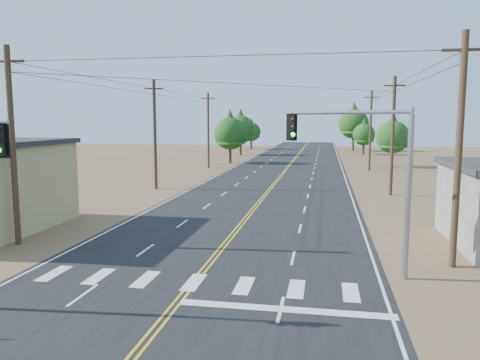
# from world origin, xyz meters

# --- Properties ---
(road) EXTENTS (15.00, 200.00, 0.02)m
(road) POSITION_xyz_m (0.00, 30.00, 0.01)
(road) COLOR black
(road) RESTS_ON ground
(utility_pole_left_near) EXTENTS (1.80, 0.30, 10.00)m
(utility_pole_left_near) POSITION_xyz_m (-10.50, 12.00, 5.12)
(utility_pole_left_near) COLOR #4C3826
(utility_pole_left_near) RESTS_ON ground
(utility_pole_left_mid) EXTENTS (1.80, 0.30, 10.00)m
(utility_pole_left_mid) POSITION_xyz_m (-10.50, 32.00, 5.12)
(utility_pole_left_mid) COLOR #4C3826
(utility_pole_left_mid) RESTS_ON ground
(utility_pole_left_far) EXTENTS (1.80, 0.30, 10.00)m
(utility_pole_left_far) POSITION_xyz_m (-10.50, 52.00, 5.12)
(utility_pole_left_far) COLOR #4C3826
(utility_pole_left_far) RESTS_ON ground
(utility_pole_right_near) EXTENTS (1.80, 0.30, 10.00)m
(utility_pole_right_near) POSITION_xyz_m (10.50, 12.00, 5.12)
(utility_pole_right_near) COLOR #4C3826
(utility_pole_right_near) RESTS_ON ground
(utility_pole_right_mid) EXTENTS (1.80, 0.30, 10.00)m
(utility_pole_right_mid) POSITION_xyz_m (10.50, 32.00, 5.12)
(utility_pole_right_mid) COLOR #4C3826
(utility_pole_right_mid) RESTS_ON ground
(utility_pole_right_far) EXTENTS (1.80, 0.30, 10.00)m
(utility_pole_right_far) POSITION_xyz_m (10.50, 52.00, 5.12)
(utility_pole_right_far) COLOR #4C3826
(utility_pole_right_far) RESTS_ON ground
(signal_mast_right) EXTENTS (5.12, 2.10, 6.83)m
(signal_mast_right) POSITION_xyz_m (6.77, 10.55, 4.60)
(signal_mast_right) COLOR gray
(signal_mast_right) RESTS_ON ground
(tree_left_near) EXTENTS (4.81, 4.81, 8.01)m
(tree_left_near) POSITION_xyz_m (-9.00, 59.20, 4.90)
(tree_left_near) COLOR #3F2D1E
(tree_left_near) RESTS_ON ground
(tree_left_mid) EXTENTS (5.14, 5.14, 8.56)m
(tree_left_mid) POSITION_xyz_m (-10.44, 75.89, 5.24)
(tree_left_mid) COLOR #3F2D1E
(tree_left_mid) RESTS_ON ground
(tree_left_far) EXTENTS (4.22, 4.22, 7.03)m
(tree_left_far) POSITION_xyz_m (-11.32, 93.96, 4.30)
(tree_left_far) COLOR #3F2D1E
(tree_left_far) RESTS_ON ground
(tree_right_near) EXTENTS (4.46, 4.46, 7.43)m
(tree_right_near) POSITION_xyz_m (13.96, 57.44, 4.54)
(tree_right_near) COLOR #3F2D1E
(tree_right_near) RESTS_ON ground
(tree_right_mid) EXTENTS (4.06, 4.06, 6.77)m
(tree_right_mid) POSITION_xyz_m (11.97, 80.90, 4.14)
(tree_right_mid) COLOR #3F2D1E
(tree_right_mid) RESTS_ON ground
(tree_right_far) EXTENTS (6.17, 6.17, 10.29)m
(tree_right_far) POSITION_xyz_m (10.66, 91.49, 6.29)
(tree_right_far) COLOR #3F2D1E
(tree_right_far) RESTS_ON ground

